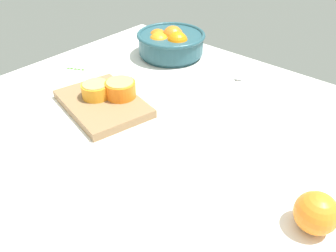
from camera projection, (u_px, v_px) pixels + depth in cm
name	position (u px, v px, depth cm)	size (l,w,h in cm)	color
ground_plane	(182.00, 144.00, 79.02)	(122.46, 97.93, 3.00)	white
fruit_bowl	(170.00, 43.00, 112.70)	(22.48, 22.48, 9.81)	#234C56
cutting_board	(103.00, 104.00, 88.61)	(24.50, 17.25, 2.20)	olive
orange_half_0	(96.00, 90.00, 88.25)	(7.28, 7.28, 3.89)	orange
orange_half_1	(121.00, 89.00, 88.25)	(7.90, 7.90, 4.38)	orange
loose_orange_0	(316.00, 213.00, 56.25)	(7.29, 7.29, 7.29)	orange
spoon	(243.00, 73.00, 104.21)	(4.59, 16.14, 1.00)	silver
herb_sprig_0	(75.00, 69.00, 106.99)	(6.69, 3.70, 0.92)	#4A8A33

